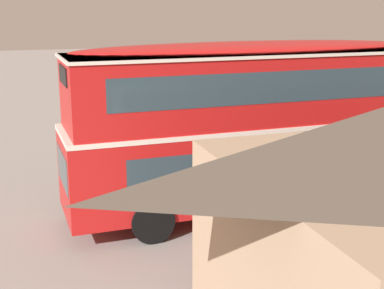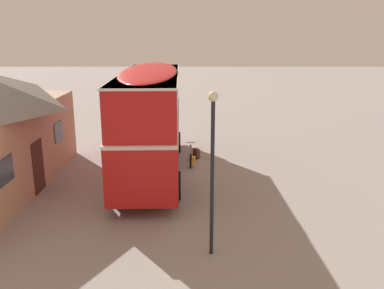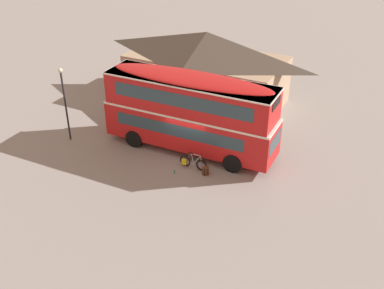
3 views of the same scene
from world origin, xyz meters
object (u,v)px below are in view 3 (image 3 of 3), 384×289
object	(u,v)px
touring_bicycle	(192,163)
backpack_on_ground	(206,170)
water_bottle_green_metal	(174,172)
street_lamp	(64,97)
double_decker_bus	(190,110)

from	to	relation	value
touring_bicycle	backpack_on_ground	size ratio (longest dim) A/B	3.07
water_bottle_green_metal	street_lamp	distance (m)	8.23
touring_bicycle	backpack_on_ground	bearing A→B (deg)	-15.43
water_bottle_green_metal	street_lamp	size ratio (longest dim) A/B	0.05
touring_bicycle	water_bottle_green_metal	bearing A→B (deg)	-123.53
touring_bicycle	street_lamp	size ratio (longest dim) A/B	0.36
double_decker_bus	touring_bicycle	world-z (taller)	double_decker_bus
double_decker_bus	street_lamp	xyz separation A→B (m)	(-7.28, -2.40, 0.28)
backpack_on_ground	water_bottle_green_metal	world-z (taller)	backpack_on_ground
double_decker_bus	water_bottle_green_metal	bearing A→B (deg)	-80.89
double_decker_bus	backpack_on_ground	size ratio (longest dim) A/B	18.66
backpack_on_ground	double_decker_bus	bearing A→B (deg)	134.48
water_bottle_green_metal	street_lamp	xyz separation A→B (m)	(-7.73, 0.37, 2.82)
touring_bicycle	water_bottle_green_metal	xyz separation A→B (m)	(-0.63, -0.95, -0.26)
double_decker_bus	street_lamp	bearing A→B (deg)	-161.76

